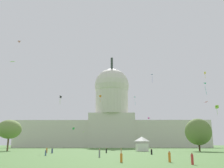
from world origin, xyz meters
name	(u,v)px	position (x,y,z in m)	size (l,w,h in m)	color
capitol_building	(112,120)	(-2.44, 159.88, 20.22)	(140.34, 26.36, 68.86)	beige
event_tent	(142,144)	(10.34, 69.74, 2.66)	(4.62, 5.54, 5.39)	white
tree_east_far	(198,132)	(31.55, 68.85, 7.15)	(10.72, 9.63, 12.07)	#42301E
tree_west_near	(9,129)	(-42.20, 73.75, 8.39)	(13.25, 13.25, 12.17)	brown
person_orange_front_right	(121,158)	(1.35, 13.02, 0.71)	(0.49, 0.49, 1.56)	orange
person_tan_mid_left	(121,150)	(2.19, 55.02, 0.70)	(0.39, 0.39, 1.51)	tan
person_red_deep_crowd	(192,159)	(10.99, 8.95, 0.74)	(0.49, 0.49, 1.60)	red
person_black_lawn_far_right	(106,151)	(-2.40, 51.57, 0.70)	(0.43, 0.43, 1.54)	black
person_denim_near_tree_east	(46,153)	(-16.07, 33.91, 0.66)	(0.43, 0.43, 1.43)	#3D5684
person_navy_lawn_far_left	(52,151)	(-18.47, 49.59, 0.71)	(0.47, 0.47, 1.56)	navy
person_orange_back_right	(47,150)	(-20.72, 51.99, 0.78)	(0.47, 0.47, 1.68)	orange
person_orange_edge_west	(169,157)	(8.83, 13.49, 0.78)	(0.48, 0.48, 1.69)	orange
person_black_front_center	(152,152)	(9.92, 41.26, 0.68)	(0.53, 0.53, 1.52)	black
person_grey_edge_east	(99,153)	(-2.93, 27.25, 0.83)	(0.41, 0.41, 1.77)	gray
kite_lime_low	(217,107)	(36.81, 62.35, 15.61)	(1.05, 1.10, 3.43)	#8CD133
kite_black_mid	(61,97)	(-19.02, 59.77, 18.87)	(0.74, 0.69, 3.06)	black
kite_cyan_mid	(134,99)	(9.96, 99.78, 25.39)	(1.58, 1.66, 3.74)	#33BCDB
kite_magenta_low	(149,118)	(18.08, 106.32, 16.04)	(0.99, 1.00, 0.91)	#D1339E
kite_blue_high	(152,75)	(18.36, 89.39, 34.94)	(1.22, 1.14, 4.19)	blue
kite_white_mid	(11,62)	(-28.85, 39.46, 25.17)	(1.63, 0.89, 0.12)	white
kite_green_low	(74,129)	(-23.64, 116.92, 11.20)	(1.31, 1.31, 2.83)	green
kite_yellow_mid	(205,73)	(39.83, 78.99, 32.84)	(0.43, 1.00, 2.98)	yellow
kite_orange_mid	(100,96)	(-9.76, 137.01, 33.69)	(1.43, 1.44, 4.68)	orange
kite_pink_mid	(21,42)	(-28.80, 44.67, 33.39)	(0.96, 1.35, 0.47)	pink
kite_turquoise_mid	(206,84)	(31.76, 57.00, 22.72)	(1.52, 1.71, 4.10)	teal
kite_red_low	(208,103)	(24.78, 38.04, 13.19)	(0.85, 1.57, 0.26)	red
kite_lime_low_b	(84,132)	(-20.15, 137.79, 9.88)	(1.62, 1.10, 0.12)	#8CD133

